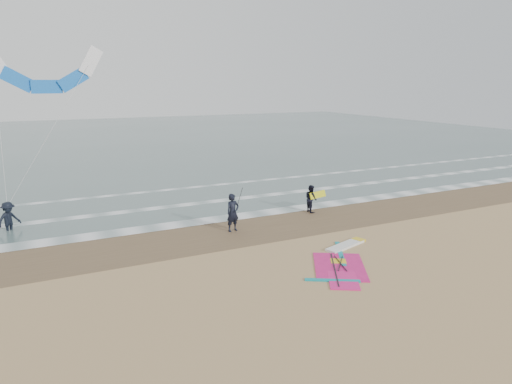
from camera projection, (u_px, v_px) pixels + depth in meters
name	position (u px, v px, depth m)	size (l,w,h in m)	color
ground	(321.00, 267.00, 19.05)	(120.00, 120.00, 0.00)	tan
sea_water	(120.00, 140.00, 61.05)	(120.00, 80.00, 0.02)	#47605E
wet_sand_band	(258.00, 227.00, 24.30)	(120.00, 5.00, 0.01)	brown
foam_waterline	(227.00, 207.00, 28.18)	(120.00, 9.15, 0.02)	white
windsurf_rig	(342.00, 260.00, 19.65)	(5.04, 4.77, 0.12)	white
person_standing	(233.00, 213.00, 23.40)	(0.72, 0.47, 1.98)	black
person_walking	(311.00, 199.00, 26.93)	(0.80, 0.62, 1.64)	black
person_wading	(8.00, 213.00, 23.45)	(1.23, 0.70, 1.90)	black
held_pole	(238.00, 203.00, 23.42)	(0.17, 0.86, 1.82)	black
carried_kiteboard	(318.00, 195.00, 26.96)	(1.30, 0.51, 0.39)	yellow
surf_kite	(45.00, 74.00, 25.15)	(6.36, 2.77, 8.28)	white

